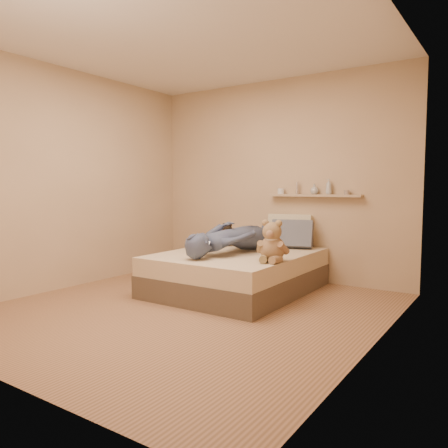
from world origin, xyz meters
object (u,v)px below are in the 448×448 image
Objects in this scene: dark_plush at (227,236)px; wall_shelf at (314,195)px; teddy_bear at (272,244)px; person at (235,237)px; game_console at (202,244)px; pillow_grey at (292,234)px; bed at (237,272)px; pillow_cream at (290,231)px.

dark_plush is 1.20m from wall_shelf.
teddy_bear is 1.28m from dark_plush.
dark_plush is at bearing -41.08° from person.
dark_plush is at bearing 144.02° from teddy_bear.
game_console is 0.38× the size of pillow_grey.
person is (-0.64, 0.30, 0.00)m from teddy_bear.
teddy_bear is (0.62, -0.34, 0.40)m from bed.
wall_shelf reaches higher than pillow_cream.
game_console is 0.57m from person.
bed is at bearing -121.18° from wall_shelf.
dark_plush is (-1.04, 0.75, -0.05)m from teddy_bear.
pillow_cream reaches higher than pillow_grey.
pillow_grey is at bearing 71.33° from game_console.
wall_shelf is (0.55, 0.91, 0.88)m from bed.
teddy_bear reaches higher than dark_plush.
teddy_bear is at bearing 161.89° from person.
teddy_bear is at bearing -35.98° from dark_plush.
pillow_grey is at bearing 19.45° from dark_plush.
pillow_cream is (0.34, 1.43, 0.04)m from game_console.
game_console is 0.13× the size of person.
pillow_cream is at bearing 76.66° from game_console.
teddy_bear is 0.28× the size of person.
pillow_cream reaches higher than bed.
bed is 1.25× the size of person.
dark_plush reaches higher than bed.
pillow_grey is 0.56m from wall_shelf.
wall_shelf is at bearing 67.57° from game_console.
game_console is 1.36m from pillow_grey.
game_console is 0.44× the size of teddy_bear.
dark_plush is at bearing -152.88° from wall_shelf.
pillow_cream is (-0.36, 1.17, 0.02)m from teddy_bear.
person is at bearing -109.51° from bed.
pillow_grey is at bearing -110.12° from person.
pillow_grey reaches higher than bed.
pillow_grey is (0.36, 0.69, 0.40)m from bed.
pillow_cream is at bearing 124.52° from pillow_grey.
pillow_cream is 1.10× the size of pillow_grey.
pillow_grey is at bearing 104.18° from teddy_bear.
pillow_cream is (0.27, 0.83, 0.43)m from bed.
wall_shelf reaches higher than game_console.
dark_plush reaches higher than game_console.
wall_shelf is at bearing 15.60° from pillow_cream.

